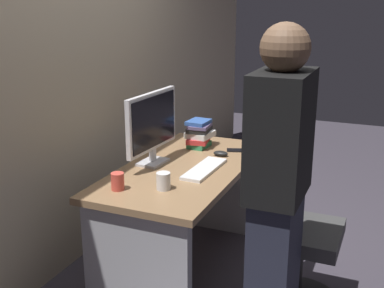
{
  "coord_description": "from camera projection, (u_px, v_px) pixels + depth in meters",
  "views": [
    {
      "loc": [
        -2.67,
        -1.19,
        1.74
      ],
      "look_at": [
        0.0,
        -0.05,
        0.87
      ],
      "focal_mm": 46.32,
      "sensor_mm": 36.0,
      "label": 1
    }
  ],
  "objects": [
    {
      "name": "ground_plane",
      "position": [
        185.0,
        268.0,
        3.3
      ],
      "size": [
        9.0,
        9.0,
        0.0
      ],
      "primitive_type": "plane",
      "color": "#3D3842"
    },
    {
      "name": "wall_back",
      "position": [
        72.0,
        35.0,
        3.17
      ],
      "size": [
        6.4,
        0.1,
        3.0
      ],
      "primitive_type": "cube",
      "color": "tan",
      "rests_on": "ground"
    },
    {
      "name": "desk",
      "position": [
        185.0,
        199.0,
        3.16
      ],
      "size": [
        1.41,
        0.71,
        0.72
      ],
      "color": "#93704C",
      "rests_on": "ground"
    },
    {
      "name": "office_chair",
      "position": [
        291.0,
        237.0,
        2.82
      ],
      "size": [
        0.52,
        0.52,
        0.94
      ],
      "color": "black",
      "rests_on": "ground"
    },
    {
      "name": "person_at_desk",
      "position": [
        277.0,
        197.0,
        2.31
      ],
      "size": [
        0.4,
        0.24,
        1.64
      ],
      "color": "#262838",
      "rests_on": "ground"
    },
    {
      "name": "monitor",
      "position": [
        152.0,
        124.0,
        3.07
      ],
      "size": [
        0.54,
        0.15,
        0.46
      ],
      "color": "silver",
      "rests_on": "desk"
    },
    {
      "name": "keyboard",
      "position": [
        204.0,
        169.0,
        3.01
      ],
      "size": [
        0.43,
        0.14,
        0.02
      ],
      "primitive_type": "cube",
      "rotation": [
        0.0,
        0.0,
        -0.03
      ],
      "color": "white",
      "rests_on": "desk"
    },
    {
      "name": "mouse",
      "position": [
        221.0,
        153.0,
        3.29
      ],
      "size": [
        0.06,
        0.1,
        0.03
      ],
      "primitive_type": "ellipsoid",
      "color": "black",
      "rests_on": "desk"
    },
    {
      "name": "cup_near_keyboard",
      "position": [
        163.0,
        181.0,
        2.71
      ],
      "size": [
        0.08,
        0.08,
        0.1
      ],
      "primitive_type": "cylinder",
      "color": "silver",
      "rests_on": "desk"
    },
    {
      "name": "cup_by_monitor",
      "position": [
        118.0,
        181.0,
        2.7
      ],
      "size": [
        0.07,
        0.07,
        0.1
      ],
      "primitive_type": "cylinder",
      "color": "#D84C3F",
      "rests_on": "desk"
    },
    {
      "name": "book_stack",
      "position": [
        199.0,
        133.0,
        3.47
      ],
      "size": [
        0.23,
        0.18,
        0.19
      ],
      "color": "#338C59",
      "rests_on": "desk"
    },
    {
      "name": "cell_phone",
      "position": [
        237.0,
        150.0,
        3.4
      ],
      "size": [
        0.11,
        0.16,
        0.01
      ],
      "primitive_type": "cube",
      "rotation": [
        0.0,
        0.0,
        0.33
      ],
      "color": "black",
      "rests_on": "desk"
    }
  ]
}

